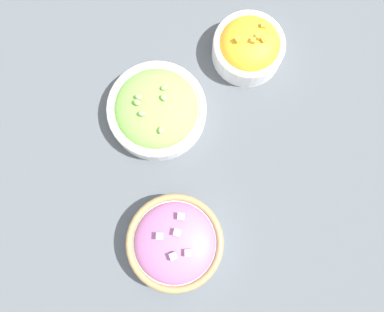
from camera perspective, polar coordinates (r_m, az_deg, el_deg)
The scene contains 4 objects.
ground_plane at distance 0.75m, azimuth 0.00°, elevation -0.42°, with size 3.00×3.00×0.00m, color #4C5156.
bowl_squash at distance 0.79m, azimuth 7.55°, elevation 14.26°, with size 0.13×0.13×0.08m.
bowl_red_onion at distance 0.71m, azimuth -2.28°, elevation -11.46°, with size 0.16×0.16×0.07m.
bowl_lettuce at distance 0.75m, azimuth -4.73°, elevation 6.21°, with size 0.17×0.17×0.07m.
Camera 1 is at (0.10, 0.09, 0.74)m, focal length 40.00 mm.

